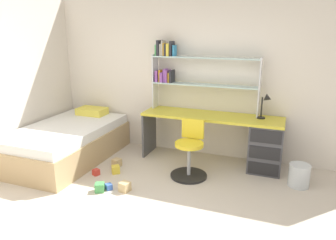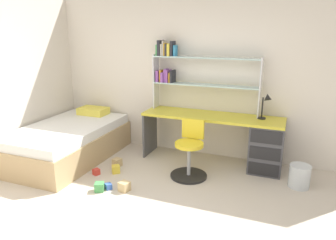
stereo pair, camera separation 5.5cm
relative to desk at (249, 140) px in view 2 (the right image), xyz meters
The scene contains 14 objects.
ground_plane 2.33m from the desk, 111.66° to the right, with size 6.06×5.87×0.02m, color beige.
room_shell 2.43m from the desk, 157.48° to the right, with size 6.06×5.87×2.59m.
desk is the anchor object (origin of this frame).
bookshelf_hutch 1.43m from the desk, behind, with size 1.68×0.22×1.09m.
desk_lamp 0.61m from the desk, 13.00° to the left, with size 0.20×0.17×0.38m.
swivel_chair 0.96m from the desk, 140.59° to the right, with size 0.52×0.52×0.80m.
bed_platform 2.85m from the desk, 165.68° to the right, with size 1.21×2.00×0.67m.
waste_bin 0.86m from the desk, 27.98° to the right, with size 0.27×0.27×0.30m, color silver.
toy_block_blue_0 2.14m from the desk, 139.17° to the right, with size 0.08×0.08×0.08m, color #3860B7.
toy_block_yellow_1 2.01m from the desk, 152.69° to the right, with size 0.11×0.11×0.11m, color gold.
toy_block_green_2 2.25m from the desk, 138.90° to the right, with size 0.11×0.11×0.11m, color #479E51.
toy_block_red_3 2.29m from the desk, 151.81° to the right, with size 0.09×0.09×0.09m, color red.
toy_block_natural_4 2.02m from the desk, 159.54° to the right, with size 0.12×0.12×0.12m, color tan.
toy_block_natural_5 1.96m from the desk, 135.86° to the right, with size 0.12×0.12×0.12m, color tan.
Camera 2 is at (1.37, -2.46, 2.03)m, focal length 34.09 mm.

